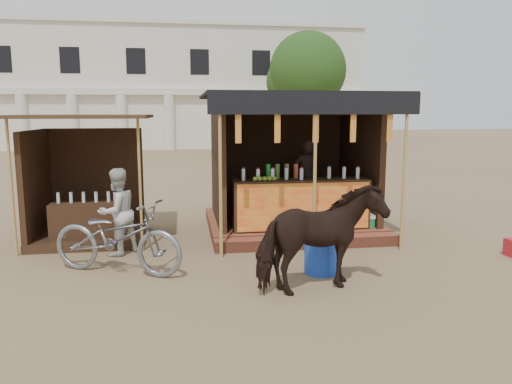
{
  "coord_description": "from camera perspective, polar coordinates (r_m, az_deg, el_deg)",
  "views": [
    {
      "loc": [
        -1.21,
        -6.59,
        2.43
      ],
      "look_at": [
        0.0,
        1.6,
        1.1
      ],
      "focal_mm": 35.0,
      "sensor_mm": 36.0,
      "label": 1
    }
  ],
  "objects": [
    {
      "name": "ground",
      "position": [
        7.13,
        1.91,
        -10.82
      ],
      "size": [
        120.0,
        120.0,
        0.0
      ],
      "primitive_type": "plane",
      "color": "#846B4C",
      "rests_on": "ground"
    },
    {
      "name": "motorbike",
      "position": [
        7.84,
        -15.58,
        -5.0
      ],
      "size": [
        2.25,
        1.55,
        1.12
      ],
      "primitive_type": "imported",
      "rotation": [
        0.0,
        0.0,
        1.15
      ],
      "color": "gray",
      "rests_on": "ground"
    },
    {
      "name": "blue_barrel",
      "position": [
        7.7,
        7.47,
        -6.82
      ],
      "size": [
        0.64,
        0.64,
        0.65
      ],
      "primitive_type": "cylinder",
      "rotation": [
        0.0,
        0.0,
        -0.26
      ],
      "color": "blue",
      "rests_on": "ground"
    },
    {
      "name": "bystander",
      "position": [
        8.82,
        -15.58,
        -2.21
      ],
      "size": [
        0.92,
        0.91,
        1.49
      ],
      "primitive_type": "imported",
      "rotation": [
        0.0,
        0.0,
        3.89
      ],
      "color": "beige",
      "rests_on": "ground"
    },
    {
      "name": "main_stall",
      "position": [
        10.29,
        4.19,
        1.26
      ],
      "size": [
        3.6,
        3.61,
        2.78
      ],
      "color": "brown",
      "rests_on": "ground"
    },
    {
      "name": "cow",
      "position": [
        6.79,
        7.36,
        -5.36
      ],
      "size": [
        1.91,
        1.28,
        1.48
      ],
      "primitive_type": "imported",
      "rotation": [
        0.0,
        0.0,
        1.87
      ],
      "color": "black",
      "rests_on": "ground"
    },
    {
      "name": "tree",
      "position": [
        29.66,
        5.48,
        13.36
      ],
      "size": [
        4.5,
        4.4,
        7.0
      ],
      "color": "#382314",
      "rests_on": "ground"
    },
    {
      "name": "background_building",
      "position": [
        36.57,
        -9.81,
        11.44
      ],
      "size": [
        26.0,
        7.45,
        8.18
      ],
      "color": "silver",
      "rests_on": "ground"
    },
    {
      "name": "secondary_stall",
      "position": [
        10.14,
        -19.42,
        -0.35
      ],
      "size": [
        2.4,
        2.4,
        2.38
      ],
      "color": "#3B2215",
      "rests_on": "ground"
    },
    {
      "name": "cooler",
      "position": [
        10.03,
        11.44,
        -3.72
      ],
      "size": [
        0.72,
        0.56,
        0.46
      ],
      "color": "#1C7F43",
      "rests_on": "ground"
    }
  ]
}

